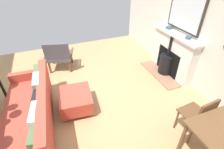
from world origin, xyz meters
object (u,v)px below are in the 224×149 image
object	(u,v)px
mantel_bowl_far	(188,38)
sofa	(32,113)
fireplace	(171,56)
ottoman	(76,100)
armchair_accent	(59,55)
mantel_bowl_near	(169,28)
dining_chair_near_fireplace	(199,115)

from	to	relation	value
mantel_bowl_far	sofa	xyz separation A→B (m)	(3.30, 0.27, -0.74)
fireplace	ottoman	distance (m)	2.54
fireplace	ottoman	bearing A→B (deg)	9.54
armchair_accent	ottoman	bearing A→B (deg)	93.54
mantel_bowl_near	armchair_accent	xyz separation A→B (m)	(2.63, -0.82, -0.64)
armchair_accent	dining_chair_near_fireplace	world-z (taller)	armchair_accent
dining_chair_near_fireplace	mantel_bowl_far	bearing A→B (deg)	-120.83
ottoman	dining_chair_near_fireplace	bearing A→B (deg)	141.90
ottoman	mantel_bowl_near	bearing A→B (deg)	-163.60
fireplace	sofa	size ratio (longest dim) A/B	0.69
sofa	armchair_accent	size ratio (longest dim) A/B	2.50
mantel_bowl_far	ottoman	size ratio (longest dim) A/B	0.18
ottoman	armchair_accent	distance (m)	1.58
sofa	armchair_accent	xyz separation A→B (m)	(-0.67, -1.75, 0.10)
mantel_bowl_near	dining_chair_near_fireplace	size ratio (longest dim) A/B	0.19
mantel_bowl_far	ottoman	bearing A→B (deg)	1.84
fireplace	armchair_accent	world-z (taller)	fireplace
sofa	armchair_accent	bearing A→B (deg)	-110.97
mantel_bowl_near	dining_chair_near_fireplace	distance (m)	2.31
ottoman	dining_chair_near_fireplace	xyz separation A→B (m)	(-1.69, 1.32, 0.27)
mantel_bowl_near	ottoman	xyz separation A→B (m)	(2.53, 0.74, -0.86)
mantel_bowl_far	armchair_accent	world-z (taller)	mantel_bowl_far
mantel_bowl_far	dining_chair_near_fireplace	world-z (taller)	mantel_bowl_far
mantel_bowl_near	armchair_accent	size ratio (longest dim) A/B	0.19
mantel_bowl_far	dining_chair_near_fireplace	size ratio (longest dim) A/B	0.16
mantel_bowl_near	ottoman	bearing A→B (deg)	16.40
ottoman	dining_chair_near_fireplace	size ratio (longest dim) A/B	0.88
fireplace	mantel_bowl_near	bearing A→B (deg)	-95.68
fireplace	mantel_bowl_far	world-z (taller)	mantel_bowl_far
mantel_bowl_near	armchair_accent	world-z (taller)	mantel_bowl_near
mantel_bowl_near	dining_chair_near_fireplace	world-z (taller)	mantel_bowl_near
sofa	dining_chair_near_fireplace	bearing A→B (deg)	155.10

